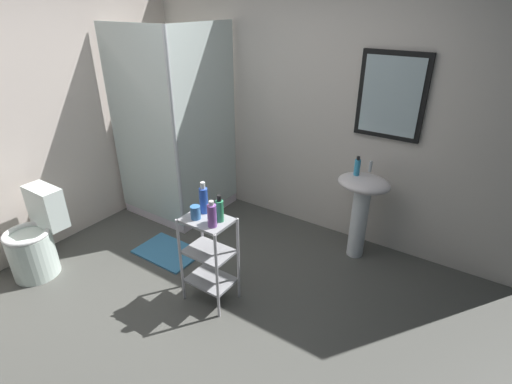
{
  "coord_description": "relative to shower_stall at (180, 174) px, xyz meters",
  "views": [
    {
      "loc": [
        1.65,
        -1.52,
        2.18
      ],
      "look_at": [
        0.12,
        0.75,
        0.81
      ],
      "focal_mm": 27.16,
      "sensor_mm": 36.0,
      "label": 1
    }
  ],
  "objects": [
    {
      "name": "shower_stall",
      "position": [
        0.0,
        0.0,
        0.0
      ],
      "size": [
        0.92,
        0.92,
        2.0
      ],
      "color": "white",
      "rests_on": "ground_plane"
    },
    {
      "name": "wall_left",
      "position": [
        -0.64,
        -1.22,
        0.79
      ],
      "size": [
        0.1,
        4.2,
        2.5
      ],
      "primitive_type": "cube",
      "color": "beige",
      "rests_on": "ground_plane"
    },
    {
      "name": "wall_back",
      "position": [
        1.22,
        0.63,
        0.79
      ],
      "size": [
        4.2,
        0.14,
        2.5
      ],
      "color": "silver",
      "rests_on": "ground_plane"
    },
    {
      "name": "pedestal_sink",
      "position": [
        1.94,
        0.3,
        0.12
      ],
      "size": [
        0.46,
        0.37,
        0.81
      ],
      "color": "white",
      "rests_on": "ground_plane"
    },
    {
      "name": "bath_mat",
      "position": [
        0.45,
        -0.69,
        -0.45
      ],
      "size": [
        0.6,
        0.4,
        0.02
      ],
      "primitive_type": "cube",
      "color": "teal",
      "rests_on": "ground_plane"
    },
    {
      "name": "shampoo_bottle_blue",
      "position": [
        1.12,
        -0.86,
        0.38
      ],
      "size": [
        0.06,
        0.06,
        0.25
      ],
      "color": "blue",
      "rests_on": "storage_cart"
    },
    {
      "name": "sink_faucet",
      "position": [
        1.94,
        0.42,
        0.4
      ],
      "size": [
        0.03,
        0.03,
        0.1
      ],
      "primitive_type": "cylinder",
      "color": "silver",
      "rests_on": "pedestal_sink"
    },
    {
      "name": "body_wash_bottle_green",
      "position": [
        1.3,
        -0.89,
        0.37
      ],
      "size": [
        0.06,
        0.06,
        0.21
      ],
      "color": "#308F5F",
      "rests_on": "storage_cart"
    },
    {
      "name": "rinse_cup",
      "position": [
        1.13,
        -0.97,
        0.33
      ],
      "size": [
        0.07,
        0.07,
        0.1
      ],
      "primitive_type": "cylinder",
      "color": "#3870B2",
      "rests_on": "storage_cart"
    },
    {
      "name": "storage_cart",
      "position": [
        1.2,
        -0.93,
        -0.03
      ],
      "size": [
        0.38,
        0.28,
        0.74
      ],
      "color": "silver",
      "rests_on": "ground_plane"
    },
    {
      "name": "ground_plane",
      "position": [
        1.21,
        -1.22,
        -0.47
      ],
      "size": [
        4.2,
        4.2,
        0.02
      ],
      "primitive_type": "cube",
      "color": "#4D4D48"
    },
    {
      "name": "conditioner_bottle_purple",
      "position": [
        1.3,
        -0.98,
        0.37
      ],
      "size": [
        0.07,
        0.07,
        0.2
      ],
      "color": "#884EA6",
      "rests_on": "storage_cart"
    },
    {
      "name": "toilet",
      "position": [
        -0.27,
        -1.5,
        -0.15
      ],
      "size": [
        0.37,
        0.49,
        0.76
      ],
      "color": "white",
      "rests_on": "ground_plane"
    },
    {
      "name": "hand_soap_bottle",
      "position": [
        1.87,
        0.28,
        0.42
      ],
      "size": [
        0.05,
        0.05,
        0.17
      ],
      "color": "#389ED1",
      "rests_on": "pedestal_sink"
    }
  ]
}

